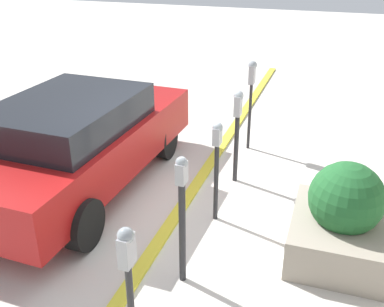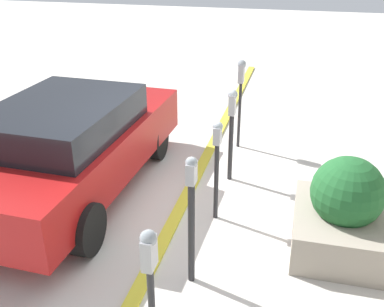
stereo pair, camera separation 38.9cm
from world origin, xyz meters
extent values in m
plane|color=beige|center=(0.00, 0.00, 0.00)|extent=(40.00, 40.00, 0.00)
cube|color=gold|center=(0.00, 0.08, 0.02)|extent=(15.72, 0.16, 0.04)
cube|color=#99999E|center=(-2.31, -0.36, 1.19)|extent=(0.16, 0.09, 0.28)
sphere|color=gray|center=(-2.31, -0.36, 1.33)|extent=(0.14, 0.14, 0.14)
cylinder|color=#232326|center=(-1.20, -0.42, 0.60)|extent=(0.07, 0.07, 1.20)
cube|color=#99999E|center=(-1.20, -0.42, 1.31)|extent=(0.14, 0.09, 0.22)
sphere|color=gray|center=(-1.20, -0.42, 1.43)|extent=(0.12, 0.12, 0.12)
cylinder|color=#232326|center=(0.05, -0.43, 0.54)|extent=(0.06, 0.06, 1.08)
cube|color=#99999E|center=(0.05, -0.43, 1.19)|extent=(0.15, 0.09, 0.23)
sphere|color=gray|center=(0.05, -0.43, 1.31)|extent=(0.13, 0.13, 0.13)
cylinder|color=#232326|center=(1.15, -0.43, 0.53)|extent=(0.07, 0.07, 1.06)
cube|color=#99999E|center=(1.15, -0.43, 1.21)|extent=(0.17, 0.09, 0.30)
sphere|color=gray|center=(1.15, -0.43, 1.36)|extent=(0.14, 0.14, 0.14)
cylinder|color=#232326|center=(2.39, -0.37, 0.59)|extent=(0.05, 0.05, 1.18)
cube|color=#99999E|center=(2.39, -0.37, 1.34)|extent=(0.17, 0.09, 0.31)
sphere|color=gray|center=(2.39, -0.37, 1.49)|extent=(0.14, 0.14, 0.14)
cube|color=gray|center=(-0.21, -2.00, 0.24)|extent=(1.35, 1.12, 0.49)
sphere|color=#1E5628|center=(-0.21, -2.00, 0.76)|extent=(0.84, 0.84, 0.84)
cube|color=maroon|center=(0.28, 1.70, 0.65)|extent=(4.27, 1.93, 0.66)
cube|color=black|center=(0.11, 1.70, 1.20)|extent=(2.24, 1.65, 0.44)
cylinder|color=black|center=(1.59, 0.88, 0.32)|extent=(0.64, 0.21, 0.64)
cylinder|color=black|center=(1.59, 2.53, 0.32)|extent=(0.64, 0.21, 0.64)
cylinder|color=black|center=(-1.03, 0.88, 0.32)|extent=(0.64, 0.21, 0.64)
camera|label=1|loc=(-4.81, -1.73, 3.36)|focal=42.00mm
camera|label=2|loc=(-4.92, -1.36, 3.36)|focal=42.00mm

